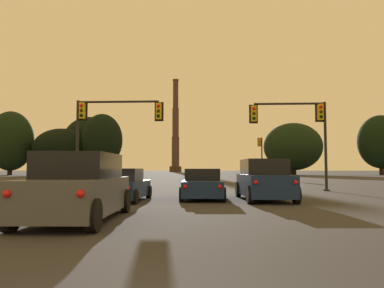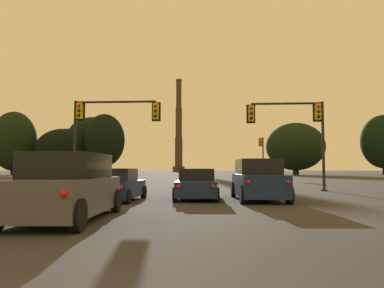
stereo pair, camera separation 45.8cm
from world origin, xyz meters
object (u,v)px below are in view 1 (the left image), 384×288
(hatchback_left_lane_front, at_px, (123,186))
(traffic_light_overhead_right, at_px, (300,123))
(traffic_light_overhead_left, at_px, (106,121))
(sedan_center_lane_front, at_px, (202,185))
(smokestack, at_px, (176,135))
(suv_right_lane_front, at_px, (264,180))
(suv_left_lane_second, at_px, (79,188))
(traffic_light_far_right, at_px, (261,152))

(hatchback_left_lane_front, height_order, traffic_light_overhead_right, traffic_light_overhead_right)
(hatchback_left_lane_front, height_order, traffic_light_overhead_left, traffic_light_overhead_left)
(sedan_center_lane_front, distance_m, smokestack, 151.27)
(suv_right_lane_front, height_order, smokestack, smokestack)
(hatchback_left_lane_front, bearing_deg, traffic_light_overhead_left, 112.19)
(sedan_center_lane_front, distance_m, traffic_light_overhead_left, 9.37)
(hatchback_left_lane_front, relative_size, smokestack, 0.10)
(sedan_center_lane_front, distance_m, suv_left_lane_second, 8.39)
(smokestack, bearing_deg, traffic_light_far_right, -78.47)
(traffic_light_overhead_left, xyz_separation_m, smokestack, (-8.98, 143.91, 12.09))
(suv_right_lane_front, relative_size, traffic_light_far_right, 0.83)
(traffic_light_overhead_left, xyz_separation_m, traffic_light_overhead_right, (12.56, 0.88, -0.08))
(sedan_center_lane_front, xyz_separation_m, suv_right_lane_front, (2.82, -0.65, 0.23))
(suv_left_lane_second, height_order, traffic_light_overhead_left, traffic_light_overhead_left)
(suv_right_lane_front, bearing_deg, traffic_light_far_right, 79.68)
(traffic_light_overhead_left, bearing_deg, suv_left_lane_second, -77.05)
(suv_right_lane_front, relative_size, suv_left_lane_second, 1.00)
(traffic_light_far_right, bearing_deg, hatchback_left_lane_front, -106.37)
(traffic_light_overhead_left, relative_size, traffic_light_overhead_right, 1.01)
(sedan_center_lane_front, height_order, smokestack, smokestack)
(traffic_light_overhead_right, bearing_deg, smokestack, 98.56)
(suv_left_lane_second, bearing_deg, suv_right_lane_front, 46.96)
(hatchback_left_lane_front, xyz_separation_m, traffic_light_far_right, (11.21, 38.17, 3.26))
(suv_right_lane_front, height_order, traffic_light_overhead_left, traffic_light_overhead_left)
(hatchback_left_lane_front, xyz_separation_m, traffic_light_overhead_left, (-2.86, 7.20, 3.83))
(hatchback_left_lane_front, xyz_separation_m, suv_left_lane_second, (0.24, -6.26, 0.23))
(hatchback_left_lane_front, relative_size, suv_right_lane_front, 0.83)
(hatchback_left_lane_front, distance_m, traffic_light_overhead_right, 13.17)
(suv_right_lane_front, xyz_separation_m, traffic_light_overhead_right, (3.40, 7.28, 3.52))
(traffic_light_overhead_right, bearing_deg, traffic_light_far_right, 87.13)
(suv_right_lane_front, relative_size, traffic_light_overhead_right, 0.86)
(traffic_light_overhead_right, bearing_deg, sedan_center_lane_front, -133.21)
(suv_left_lane_second, relative_size, traffic_light_overhead_right, 0.86)
(suv_left_lane_second, height_order, traffic_light_far_right, traffic_light_far_right)
(suv_right_lane_front, distance_m, traffic_light_far_right, 37.80)
(traffic_light_overhead_right, bearing_deg, traffic_light_overhead_left, -175.98)
(hatchback_left_lane_front, distance_m, sedan_center_lane_front, 3.78)
(suv_left_lane_second, height_order, smokestack, smokestack)
(hatchback_left_lane_front, bearing_deg, traffic_light_far_right, 74.18)
(sedan_center_lane_front, xyz_separation_m, traffic_light_overhead_right, (6.22, 6.62, 3.75))
(suv_left_lane_second, xyz_separation_m, traffic_light_far_right, (10.97, 44.44, 3.03))
(suv_left_lane_second, distance_m, traffic_light_overhead_right, 17.55)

